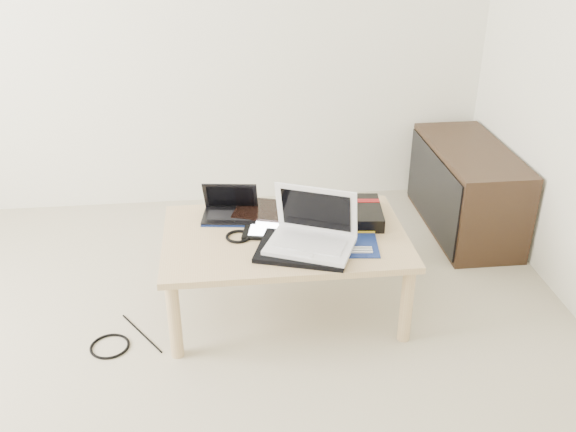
{
  "coord_description": "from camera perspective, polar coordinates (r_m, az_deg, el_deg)",
  "views": [
    {
      "loc": [
        0.38,
        -1.76,
        1.81
      ],
      "look_at": [
        0.67,
        0.76,
        0.49
      ],
      "focal_mm": 40.0,
      "sensor_mm": 36.0,
      "label": 1
    }
  ],
  "objects": [
    {
      "name": "neoprene_sleeve",
      "position": [
        2.77,
        1.34,
        -2.97
      ],
      "size": [
        0.45,
        0.39,
        0.02
      ],
      "primitive_type": "cube",
      "rotation": [
        0.0,
        0.0,
        -0.31
      ],
      "color": "black",
      "rests_on": "coffee_table"
    },
    {
      "name": "white_laptop",
      "position": [
        2.77,
        2.16,
        -1.53
      ],
      "size": [
        0.43,
        0.38,
        0.26
      ],
      "color": "white",
      "rests_on": "neoprene_sleeve"
    },
    {
      "name": "coffee_table",
      "position": [
        2.93,
        -0.27,
        -2.48
      ],
      "size": [
        1.1,
        0.7,
        0.4
      ],
      "color": "tan",
      "rests_on": "ground"
    },
    {
      "name": "tablet",
      "position": [
        2.94,
        -1.22,
        -1.13
      ],
      "size": [
        0.31,
        0.26,
        0.01
      ],
      "color": "black",
      "rests_on": "coffee_table"
    },
    {
      "name": "floor_cable_coil",
      "position": [
        2.98,
        -15.56,
        -11.09
      ],
      "size": [
        0.2,
        0.2,
        0.01
      ],
      "primitive_type": "torus",
      "rotation": [
        0.0,
        0.0,
        0.16
      ],
      "color": "black",
      "rests_on": "ground"
    },
    {
      "name": "book",
      "position": [
        3.09,
        -2.18,
        0.46
      ],
      "size": [
        0.32,
        0.29,
        0.03
      ],
      "color": "black",
      "rests_on": "coffee_table"
    },
    {
      "name": "remote",
      "position": [
        3.03,
        3.65,
        -0.19
      ],
      "size": [
        0.13,
        0.22,
        0.02
      ],
      "color": "silver",
      "rests_on": "coffee_table"
    },
    {
      "name": "netbook",
      "position": [
        3.06,
        -5.16,
        0.56
      ],
      "size": [
        0.28,
        0.22,
        0.17
      ],
      "color": "black",
      "rests_on": "coffee_table"
    },
    {
      "name": "gpu_box",
      "position": [
        3.05,
        6.88,
        0.3
      ],
      "size": [
        0.18,
        0.31,
        0.07
      ],
      "color": "black",
      "rests_on": "coffee_table"
    },
    {
      "name": "floor_cable_trail",
      "position": [
        3.02,
        -12.88,
        -10.12
      ],
      "size": [
        0.2,
        0.3,
        0.01
      ],
      "primitive_type": "cylinder",
      "rotation": [
        1.57,
        0.0,
        0.59
      ],
      "color": "black",
      "rests_on": "ground"
    },
    {
      "name": "cable_coil",
      "position": [
        2.88,
        -4.45,
        -1.83
      ],
      "size": [
        0.12,
        0.12,
        0.01
      ],
      "primitive_type": "torus",
      "rotation": [
        0.0,
        0.0,
        -0.05
      ],
      "color": "black",
      "rests_on": "coffee_table"
    },
    {
      "name": "motherboard",
      "position": [
        2.86,
        5.58,
        -2.2
      ],
      "size": [
        0.27,
        0.32,
        0.01
      ],
      "color": "#0D1954",
      "rests_on": "coffee_table"
    },
    {
      "name": "media_cabinet",
      "position": [
        3.83,
        15.48,
        2.32
      ],
      "size": [
        0.41,
        0.9,
        0.5
      ],
      "color": "#342315",
      "rests_on": "ground"
    }
  ]
}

